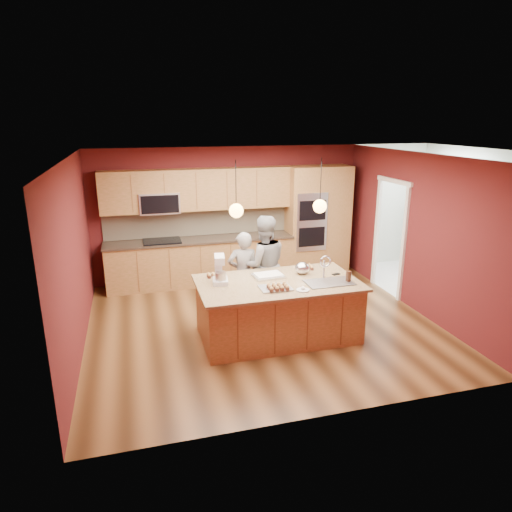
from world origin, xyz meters
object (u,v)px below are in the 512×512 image
object	(u,v)px
person_right	(264,265)
mixing_bowl	(302,268)
island	(279,308)
stand_mixer	(220,271)
person_left	(243,274)

from	to	relation	value
person_right	mixing_bowl	world-z (taller)	person_right
island	stand_mixer	size ratio (longest dim) A/B	5.72
person_left	person_right	world-z (taller)	person_right
person_left	mixing_bowl	distance (m)	1.07
person_right	stand_mixer	distance (m)	1.18
person_left	stand_mixer	distance (m)	0.98
island	person_right	distance (m)	1.01
stand_mixer	mixing_bowl	distance (m)	1.33
mixing_bowl	island	bearing A→B (deg)	-151.29
island	person_right	world-z (taller)	person_right
island	mixing_bowl	bearing A→B (deg)	28.71
stand_mixer	mixing_bowl	size ratio (longest dim) A/B	1.84
person_left	person_right	bearing A→B (deg)	-174.56
mixing_bowl	person_right	bearing A→B (deg)	122.59
island	stand_mixer	bearing A→B (deg)	167.91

